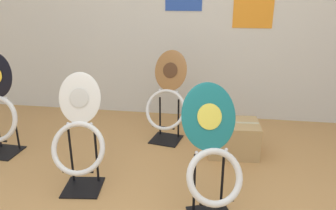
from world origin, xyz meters
The scene contains 5 objects.
wall_back centered at (0.00, 2.30, 1.30)m, with size 8.00×0.07×2.60m.
toilet_seat_display_teal_sax centered at (0.30, 0.47, 0.42)m, with size 0.47×0.47×0.88m.
toilet_seat_display_woodgrain centered at (-0.17, 1.59, 0.42)m, with size 0.44×0.40×0.88m.
toilet_seat_display_white_plain centered at (-0.67, 0.66, 0.41)m, with size 0.42×0.37×0.87m.
storage_box centered at (0.47, 1.39, 0.15)m, with size 0.46×0.38×0.31m.
Camera 1 is at (0.30, -1.37, 1.45)m, focal length 35.00 mm.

